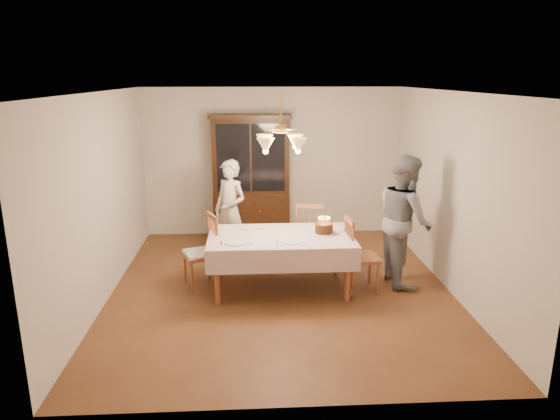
{
  "coord_description": "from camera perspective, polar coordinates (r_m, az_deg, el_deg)",
  "views": [
    {
      "loc": [
        -0.37,
        -6.23,
        2.8
      ],
      "look_at": [
        0.0,
        0.2,
        1.05
      ],
      "focal_mm": 32.0,
      "sensor_mm": 36.0,
      "label": 1
    }
  ],
  "objects": [
    {
      "name": "adult_in_grey",
      "position": [
        6.99,
        14.03,
        -1.08
      ],
      "size": [
        0.75,
        0.92,
        1.79
      ],
      "primitive_type": "imported",
      "rotation": [
        0.0,
        0.0,
        1.65
      ],
      "color": "slate",
      "rests_on": "ground"
    },
    {
      "name": "ground",
      "position": [
        6.84,
        0.1,
        -8.97
      ],
      "size": [
        5.0,
        5.0,
        0.0
      ],
      "primitive_type": "plane",
      "color": "#552F18",
      "rests_on": "ground"
    },
    {
      "name": "chair_right_end",
      "position": [
        6.74,
        9.24,
        -5.46
      ],
      "size": [
        0.45,
        0.47,
        1.0
      ],
      "color": "brown",
      "rests_on": "ground"
    },
    {
      "name": "chair_far_side",
      "position": [
        7.51,
        3.54,
        -3.12
      ],
      "size": [
        0.52,
        0.51,
        1.0
      ],
      "color": "brown",
      "rests_on": "ground"
    },
    {
      "name": "dining_table",
      "position": [
        6.59,
        0.1,
        -3.54
      ],
      "size": [
        1.9,
        1.1,
        0.76
      ],
      "color": "brown",
      "rests_on": "ground"
    },
    {
      "name": "place_setting_far_left",
      "position": [
        6.88,
        -3.55,
        -2.01
      ],
      "size": [
        0.4,
        0.26,
        0.02
      ],
      "color": "white",
      "rests_on": "dining_table"
    },
    {
      "name": "chair_left_end",
      "position": [
        6.84,
        -9.06,
        -5.06
      ],
      "size": [
        0.55,
        0.57,
        1.0
      ],
      "color": "brown",
      "rests_on": "ground"
    },
    {
      "name": "room_shell",
      "position": [
        6.36,
        0.1,
        4.15
      ],
      "size": [
        5.0,
        5.0,
        5.0
      ],
      "color": "white",
      "rests_on": "ground"
    },
    {
      "name": "birthday_cake",
      "position": [
        6.64,
        5.04,
        -2.14
      ],
      "size": [
        0.3,
        0.3,
        0.23
      ],
      "color": "white",
      "rests_on": "dining_table"
    },
    {
      "name": "chandelier",
      "position": [
        6.29,
        0.11,
        7.69
      ],
      "size": [
        0.62,
        0.62,
        0.73
      ],
      "color": "#BF8C3F",
      "rests_on": "ground"
    },
    {
      "name": "place_setting_near_left",
      "position": [
        6.29,
        -4.99,
        -3.73
      ],
      "size": [
        0.42,
        0.27,
        0.02
      ],
      "color": "white",
      "rests_on": "dining_table"
    },
    {
      "name": "place_setting_near_right",
      "position": [
        6.3,
        1.39,
        -3.62
      ],
      "size": [
        0.4,
        0.25,
        0.02
      ],
      "color": "white",
      "rests_on": "dining_table"
    },
    {
      "name": "elderly_woman",
      "position": [
        7.65,
        -5.7,
        -0.13
      ],
      "size": [
        0.68,
        0.66,
        1.57
      ],
      "primitive_type": "imported",
      "rotation": [
        0.0,
        0.0,
        -0.71
      ],
      "color": "beige",
      "rests_on": "ground"
    },
    {
      "name": "china_hutch",
      "position": [
        8.66,
        -3.32,
        3.47
      ],
      "size": [
        1.38,
        0.54,
        2.16
      ],
      "color": "black",
      "rests_on": "ground"
    }
  ]
}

